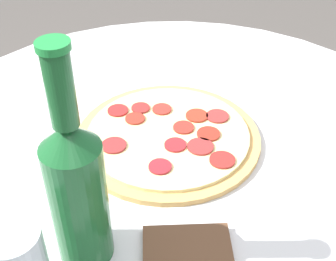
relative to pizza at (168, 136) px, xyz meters
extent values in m
cylinder|color=silver|center=(0.02, -0.01, -0.02)|extent=(0.99, 0.99, 0.02)
cylinder|color=tan|center=(0.00, 0.00, 0.00)|extent=(0.32, 0.32, 0.01)
cylinder|color=beige|center=(0.00, 0.00, 0.01)|extent=(0.28, 0.28, 0.01)
cylinder|color=#9F2F1E|center=(0.01, 0.07, 0.01)|extent=(0.04, 0.04, 0.00)
cylinder|color=maroon|center=(-0.07, 0.00, 0.01)|extent=(0.03, 0.03, 0.00)
cylinder|color=#AA2321|center=(-0.11, 0.00, 0.01)|extent=(0.04, 0.04, 0.00)
cylinder|color=maroon|center=(0.04, -0.08, 0.01)|extent=(0.04, 0.04, 0.00)
cylinder|color=#AA2125|center=(0.03, -0.02, 0.01)|extent=(0.04, 0.04, 0.00)
cylinder|color=#AA2C24|center=(-0.05, 0.05, 0.01)|extent=(0.03, 0.03, 0.00)
cylinder|color=maroon|center=(0.11, 0.00, 0.01)|extent=(0.04, 0.04, 0.00)
cylinder|color=maroon|center=(0.04, 0.09, 0.01)|extent=(0.04, 0.04, 0.00)
cylinder|color=maroon|center=(-0.05, -0.08, 0.01)|extent=(0.04, 0.04, 0.00)
cylinder|color=#A62A21|center=(0.01, 0.03, 0.01)|extent=(0.04, 0.04, 0.00)
cylinder|color=maroon|center=(0.06, 0.04, 0.01)|extent=(0.04, 0.04, 0.00)
cylinder|color=maroon|center=(-0.08, 0.02, 0.01)|extent=(0.03, 0.03, 0.00)
cylinder|color=maroon|center=(0.07, 0.00, 0.01)|extent=(0.04, 0.04, 0.00)
cylinder|color=#195628|center=(0.06, -0.25, 0.08)|extent=(0.07, 0.07, 0.18)
cone|color=#195628|center=(0.06, -0.25, 0.19)|extent=(0.07, 0.07, 0.03)
cylinder|color=#195628|center=(0.06, -0.25, 0.25)|extent=(0.03, 0.03, 0.09)
cylinder|color=#1E8438|center=(0.06, -0.25, 0.30)|extent=(0.03, 0.03, 0.01)
camera|label=1|loc=(0.38, -0.50, 0.50)|focal=50.00mm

